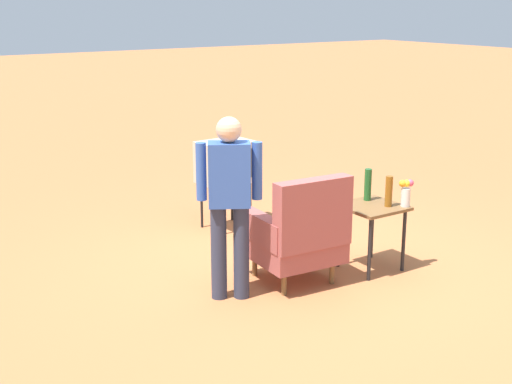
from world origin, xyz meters
TOP-DOWN VIEW (x-y plane):
  - ground_plane at (0.00, 0.00)m, footprint 60.00×60.00m
  - armchair at (0.25, 0.22)m, footprint 0.83×0.83m
  - side_table at (-0.57, 0.31)m, footprint 0.56×0.56m
  - tv_on_stand at (-0.07, -1.60)m, footprint 0.63×0.49m
  - person_standing at (0.95, 0.13)m, footprint 0.50×0.37m
  - bottle_wine_green at (-0.66, 0.15)m, footprint 0.07×0.07m
  - bottle_tall_amber at (-0.67, 0.42)m, footprint 0.07×0.07m
  - flower_vase at (-0.81, 0.51)m, footprint 0.15×0.10m

SIDE VIEW (x-z plane):
  - ground_plane at x=0.00m, z-range 0.00..0.00m
  - armchair at x=0.25m, z-range -0.03..1.03m
  - side_table at x=-0.57m, z-range 0.23..0.88m
  - tv_on_stand at x=-0.07m, z-range 0.27..1.30m
  - flower_vase at x=-0.81m, z-range 0.67..0.94m
  - bottle_tall_amber at x=-0.67m, z-range 0.66..0.96m
  - bottle_wine_green at x=-0.66m, z-range 0.66..0.98m
  - person_standing at x=0.95m, z-range 0.12..1.76m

